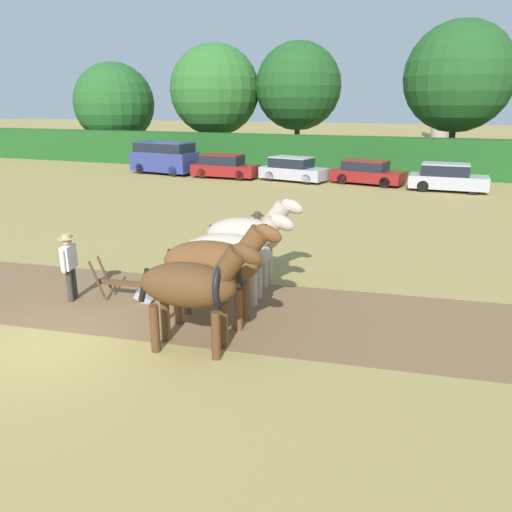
# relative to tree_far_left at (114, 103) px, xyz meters

# --- Properties ---
(ground_plane) EXTENTS (240.00, 240.00, 0.00)m
(ground_plane) POSITION_rel_tree_far_left_xyz_m (21.11, -31.45, -4.66)
(ground_plane) COLOR #998447
(plowed_furrow_strip) EXTENTS (22.87, 6.83, 0.01)m
(plowed_furrow_strip) POSITION_rel_tree_far_left_xyz_m (20.26, -29.05, -4.66)
(plowed_furrow_strip) COLOR brown
(plowed_furrow_strip) RESTS_ON ground
(hedgerow) EXTENTS (78.06, 1.68, 2.53)m
(hedgerow) POSITION_rel_tree_far_left_xyz_m (21.11, -3.60, -3.40)
(hedgerow) COLOR #1E511E
(hedgerow) RESTS_ON ground
(tree_far_left) EXTENTS (7.00, 7.00, 8.17)m
(tree_far_left) POSITION_rel_tree_far_left_xyz_m (0.00, 0.00, 0.00)
(tree_far_left) COLOR #423323
(tree_far_left) RESTS_ON ground
(tree_left) EXTENTS (7.33, 7.33, 9.39)m
(tree_left) POSITION_rel_tree_far_left_xyz_m (9.62, 0.56, 1.05)
(tree_left) COLOR #4C3823
(tree_left) RESTS_ON ground
(tree_center_left) EXTENTS (6.88, 6.88, 9.43)m
(tree_center_left) POSITION_rel_tree_far_left_xyz_m (16.31, 2.02, 1.32)
(tree_center_left) COLOR #423323
(tree_center_left) RESTS_ON ground
(tree_center) EXTENTS (7.42, 7.42, 10.12)m
(tree_center) POSITION_rel_tree_far_left_xyz_m (28.25, 0.25, 1.74)
(tree_center) COLOR #423323
(tree_center) RESTS_ON ground
(church_spire) EXTENTS (2.42, 2.42, 15.74)m
(church_spire) POSITION_rel_tree_far_left_xyz_m (26.60, 33.01, 3.57)
(church_spire) COLOR gray
(church_spire) RESTS_ON ground
(draft_horse_lead_left) EXTENTS (2.58, 1.16, 2.34)m
(draft_horse_lead_left) POSITION_rel_tree_far_left_xyz_m (23.98, -30.61, -3.31)
(draft_horse_lead_left) COLOR #513319
(draft_horse_lead_left) RESTS_ON ground
(draft_horse_lead_right) EXTENTS (2.79, 1.30, 2.39)m
(draft_horse_lead_right) POSITION_rel_tree_far_left_xyz_m (23.81, -29.27, -3.28)
(draft_horse_lead_right) COLOR brown
(draft_horse_lead_right) RESTS_ON ground
(draft_horse_trail_left) EXTENTS (2.82, 1.19, 2.31)m
(draft_horse_trail_left) POSITION_rel_tree_far_left_xyz_m (23.64, -27.91, -3.40)
(draft_horse_trail_left) COLOR #B2A38E
(draft_horse_trail_left) RESTS_ON ground
(draft_horse_trail_right) EXTENTS (2.78, 1.29, 2.42)m
(draft_horse_trail_right) POSITION_rel_tree_far_left_xyz_m (23.46, -26.57, -3.35)
(draft_horse_trail_right) COLOR #B2A38E
(draft_horse_trail_right) RESTS_ON ground
(plow) EXTENTS (1.59, 0.53, 1.13)m
(plow) POSITION_rel_tree_far_left_xyz_m (21.23, -28.92, -4.35)
(plow) COLOR #4C331E
(plow) RESTS_ON ground
(farmer_at_plow) EXTENTS (0.42, 0.64, 1.69)m
(farmer_at_plow) POSITION_rel_tree_far_left_xyz_m (19.91, -29.37, -3.68)
(farmer_at_plow) COLOR #38332D
(farmer_at_plow) RESTS_ON ground
(farmer_beside_team) EXTENTS (0.40, 0.62, 1.60)m
(farmer_beside_team) POSITION_rel_tree_far_left_xyz_m (23.14, -24.96, -3.75)
(farmer_beside_team) COLOR #4C4C4C
(farmer_beside_team) RESTS_ON ground
(parked_van) EXTENTS (4.86, 2.62, 2.15)m
(parked_van) POSITION_rel_tree_far_left_xyz_m (9.87, -8.28, -3.56)
(parked_van) COLOR navy
(parked_van) RESTS_ON ground
(parked_car_left) EXTENTS (4.32, 1.75, 1.53)m
(parked_car_left) POSITION_rel_tree_far_left_xyz_m (14.62, -8.71, -3.93)
(parked_car_left) COLOR maroon
(parked_car_left) RESTS_ON ground
(parked_car_center_left) EXTENTS (4.41, 2.54, 1.49)m
(parked_car_center_left) POSITION_rel_tree_far_left_xyz_m (19.19, -8.41, -3.95)
(parked_car_center_left) COLOR #A8A8B2
(parked_car_center_left) RESTS_ON ground
(parked_car_center) EXTENTS (4.50, 2.55, 1.43)m
(parked_car_center) POSITION_rel_tree_far_left_xyz_m (23.73, -8.02, -3.97)
(parked_car_center) COLOR maroon
(parked_car_center) RESTS_ON ground
(parked_car_center_right) EXTENTS (4.15, 1.80, 1.51)m
(parked_car_center_right) POSITION_rel_tree_far_left_xyz_m (28.27, -8.85, -3.94)
(parked_car_center_right) COLOR #A8A8B2
(parked_car_center_right) RESTS_ON ground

